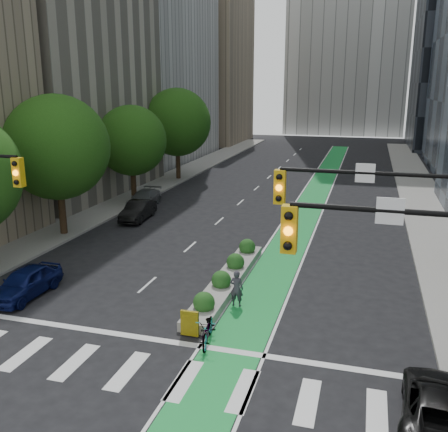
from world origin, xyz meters
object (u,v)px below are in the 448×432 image
Objects in this scene: parked_car_left_far at (144,198)px; parked_car_right at (438,406)px; median_planter at (227,278)px; bicycle at (208,329)px; cyclist at (237,288)px; parked_car_left_mid at (138,211)px; parked_car_left_near at (26,282)px.

parked_car_left_far is 0.98× the size of parked_car_right.
median_planter is 5.53m from bicycle.
median_planter is 11.66m from parked_car_right.
parked_car_left_far is (-10.67, 13.60, 0.25)m from median_planter.
cyclist is 15.70m from parked_car_left_mid.
bicycle is 1.28× the size of cyclist.
parked_car_left_far is (-1.35, 3.88, -0.05)m from parked_car_left_mid.
parked_car_left_far is (-2.29, 17.35, -0.05)m from parked_car_left_near.
parked_car_left_near is 13.50m from parked_car_left_mid.
parked_car_right is at bearing -43.89° from median_planter.
cyclist is (0.20, 3.36, 0.27)m from bicycle.
median_planter is 4.96× the size of bicycle.
cyclist is at bearing -32.74° from parked_car_right.
parked_car_right is (8.40, -8.08, 0.23)m from median_planter.
median_planter is 2.52× the size of parked_car_left_mid.
parked_car_left_mid reaches higher than parked_car_left_near.
parked_car_right is (7.40, -5.97, -0.20)m from cyclist.
median_planter is at bearing -50.57° from parked_car_left_mid.
parked_car_left_far is at bearing -42.49° from parked_car_right.
parked_car_left_near is at bearing -155.89° from median_planter.
parked_car_left_near reaches higher than parked_car_right.
cyclist is 0.38× the size of parked_car_left_far.
parked_car_left_mid reaches higher than parked_car_left_far.
median_planter is 2.40× the size of parked_car_left_far.
bicycle is 9.35m from parked_car_left_near.
parked_car_left_mid reaches higher than parked_car_right.
parked_car_left_near is (-8.39, -3.75, 0.30)m from median_planter.
bicycle is 0.51× the size of parked_car_left_mid.
median_planter is 13.47m from parked_car_left_mid.
parked_car_left_mid is 25.12m from parked_car_right.
parked_car_right reaches higher than bicycle.
median_planter is at bearing -64.14° from cyclist.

